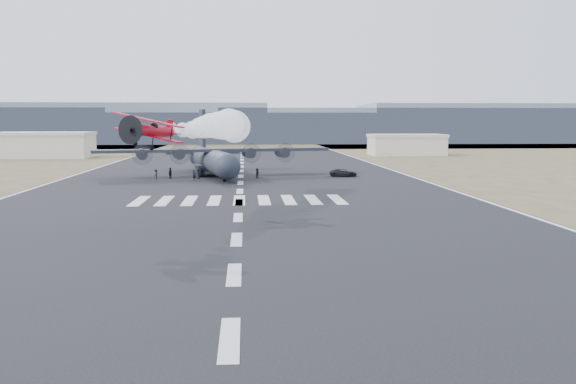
{
  "coord_description": "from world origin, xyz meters",
  "views": [
    {
      "loc": [
        0.73,
        -27.5,
        9.58
      ],
      "look_at": [
        4.1,
        22.65,
        4.0
      ],
      "focal_mm": 40.0,
      "sensor_mm": 36.0,
      "label": 1
    }
  ],
  "objects": [
    {
      "name": "ground",
      "position": [
        0.0,
        0.0,
        0.0
      ],
      "size": [
        500.0,
        500.0,
        0.0
      ],
      "primitive_type": "plane",
      "color": "black",
      "rests_on": "ground"
    },
    {
      "name": "scrub_far",
      "position": [
        0.0,
        230.0,
        0.0
      ],
      "size": [
        500.0,
        80.0,
        0.0
      ],
      "primitive_type": "cube",
      "color": "brown",
      "rests_on": "ground"
    },
    {
      "name": "runway_markings",
      "position": [
        0.0,
        60.0,
        0.01
      ],
      "size": [
        60.0,
        260.0,
        0.01
      ],
      "primitive_type": null,
      "color": "silver",
      "rests_on": "ground"
    },
    {
      "name": "ridge_seg_c",
      "position": [
        -65.0,
        260.0,
        8.5
      ],
      "size": [
        150.0,
        50.0,
        17.0
      ],
      "primitive_type": "cube",
      "color": "slate",
      "rests_on": "ground"
    },
    {
      "name": "ridge_seg_d",
      "position": [
        0.0,
        260.0,
        6.5
      ],
      "size": [
        150.0,
        50.0,
        13.0
      ],
      "primitive_type": "cube",
      "color": "slate",
      "rests_on": "ground"
    },
    {
      "name": "ridge_seg_e",
      "position": [
        65.0,
        260.0,
        7.5
      ],
      "size": [
        150.0,
        50.0,
        15.0
      ],
      "primitive_type": "cube",
      "color": "slate",
      "rests_on": "ground"
    },
    {
      "name": "ridge_seg_f",
      "position": [
        130.0,
        260.0,
        8.5
      ],
      "size": [
        150.0,
        50.0,
        17.0
      ],
      "primitive_type": "cube",
      "color": "slate",
      "rests_on": "ground"
    },
    {
      "name": "hangar_left",
      "position": [
        -52.0,
        145.0,
        3.41
      ],
      "size": [
        24.5,
        14.5,
        6.7
      ],
      "color": "#B9B3A5",
      "rests_on": "ground"
    },
    {
      "name": "hangar_right",
      "position": [
        46.0,
        150.0,
        3.01
      ],
      "size": [
        20.5,
        12.5,
        5.9
      ],
      "color": "#B9B3A5",
      "rests_on": "ground"
    },
    {
      "name": "aerobatic_biplane",
      "position": [
        -7.42,
        28.74,
        8.79
      ],
      "size": [
        6.76,
        6.3,
        3.17
      ],
      "rotation": [
        0.0,
        0.19,
        -0.24
      ],
      "color": "red"
    },
    {
      "name": "smoke_trail",
      "position": [
        -1.76,
        52.0,
        8.98
      ],
      "size": [
        8.73,
        28.04,
        4.27
      ],
      "rotation": [
        0.0,
        0.0,
        -0.24
      ],
      "color": "white"
    },
    {
      "name": "transport_aircraft",
      "position": [
        -5.09,
        85.88,
        3.03
      ],
      "size": [
        40.6,
        33.23,
        11.77
      ],
      "rotation": [
        0.0,
        0.0,
        0.21
      ],
      "color": "#1C242B",
      "rests_on": "ground"
    },
    {
      "name": "support_vehicle",
      "position": [
        17.71,
        82.08,
        0.67
      ],
      "size": [
        5.02,
        2.66,
        1.34
      ],
      "primitive_type": "imported",
      "rotation": [
        0.0,
        0.0,
        1.48
      ],
      "color": "black",
      "rests_on": "ground"
    },
    {
      "name": "crew_a",
      "position": [
        -11.91,
        81.69,
        0.83
      ],
      "size": [
        0.73,
        0.66,
        1.67
      ],
      "primitive_type": "imported",
      "rotation": [
        0.0,
        0.0,
        5.97
      ],
      "color": "black",
      "rests_on": "ground"
    },
    {
      "name": "crew_b",
      "position": [
        -2.33,
        76.41,
        0.93
      ],
      "size": [
        1.0,
        1.05,
        1.86
      ],
      "primitive_type": "imported",
      "rotation": [
        0.0,
        0.0,
        4.03
      ],
      "color": "black",
      "rests_on": "ground"
    },
    {
      "name": "crew_c",
      "position": [
        -13.79,
        77.81,
        0.89
      ],
      "size": [
        0.95,
        1.26,
        1.77
      ],
      "primitive_type": "imported",
      "rotation": [
        0.0,
        0.0,
        5.13
      ],
      "color": "black",
      "rests_on": "ground"
    },
    {
      "name": "crew_d",
      "position": [
        -11.75,
        80.4,
        0.93
      ],
      "size": [
        0.8,
        1.19,
        1.86
      ],
      "primitive_type": "imported",
      "rotation": [
        0.0,
        0.0,
        4.47
      ],
      "color": "black",
      "rests_on": "ground"
    },
    {
      "name": "crew_e",
      "position": [
        -7.04,
        79.21,
        0.86
      ],
      "size": [
        0.63,
        0.91,
        1.72
      ],
      "primitive_type": "imported",
      "rotation": [
        0.0,
        0.0,
        4.85
      ],
      "color": "black",
      "rests_on": "ground"
    },
    {
      "name": "crew_f",
      "position": [
        2.78,
        80.22,
        0.84
      ],
      "size": [
        0.85,
        1.63,
        1.68
      ],
      "primitive_type": "imported",
      "rotation": [
        0.0,
        0.0,
        1.34
      ],
      "color": "black",
      "rests_on": "ground"
    },
    {
      "name": "crew_g",
      "position": [
        -7.47,
        76.48,
        0.86
      ],
      "size": [
        0.8,
        0.77,
        1.72
      ],
      "primitive_type": "imported",
      "rotation": [
        0.0,
        0.0,
        0.55
      ],
      "color": "black",
      "rests_on": "ground"
    },
    {
      "name": "crew_h",
      "position": [
        -6.57,
        81.82,
        0.85
      ],
      "size": [
        0.94,
        0.72,
        1.7
      ],
      "primitive_type": "imported",
      "rotation": [
        0.0,
        0.0,
        6.0
      ],
      "color": "black",
      "rests_on": "ground"
    }
  ]
}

